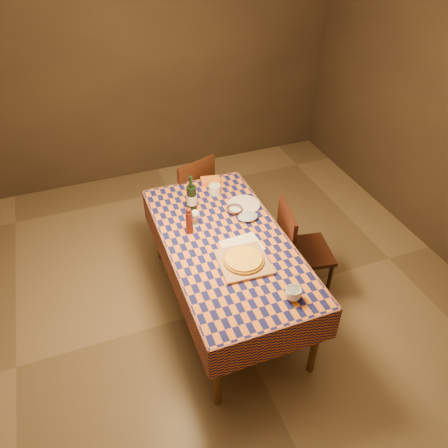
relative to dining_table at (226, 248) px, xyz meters
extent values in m
plane|color=brown|center=(0.00, 0.00, -0.69)|extent=(5.00, 5.00, 0.00)
cube|color=#34271D|center=(0.00, 2.50, 0.66)|extent=(4.50, 0.10, 2.70)
cylinder|color=brown|center=(-0.38, -0.83, -0.32)|extent=(0.06, 0.06, 0.75)
cylinder|color=brown|center=(0.38, -0.83, -0.32)|extent=(0.06, 0.06, 0.75)
cylinder|color=brown|center=(-0.38, 0.83, -0.32)|extent=(0.06, 0.06, 0.75)
cylinder|color=brown|center=(0.38, 0.83, -0.32)|extent=(0.06, 0.06, 0.75)
cube|color=brown|center=(0.00, 0.00, 0.05)|extent=(0.90, 1.80, 0.03)
cube|color=brown|center=(0.00, 0.00, 0.07)|extent=(0.92, 1.82, 0.02)
cube|color=brown|center=(0.00, -0.92, -0.07)|extent=(0.94, 0.01, 0.30)
cube|color=brown|center=(0.00, 0.92, -0.07)|extent=(0.94, 0.01, 0.30)
cube|color=brown|center=(-0.47, 0.00, -0.07)|extent=(0.01, 1.84, 0.30)
cube|color=brown|center=(0.47, 0.00, -0.07)|extent=(0.01, 1.84, 0.30)
cube|color=#AC8051|center=(0.03, -0.28, 0.09)|extent=(0.38, 0.38, 0.02)
cylinder|color=#A3621B|center=(0.03, -0.28, 0.11)|extent=(0.39, 0.39, 0.02)
cylinder|color=gold|center=(0.03, -0.28, 0.12)|extent=(0.35, 0.35, 0.01)
cylinder|color=#4F1712|center=(-0.23, 0.20, 0.17)|extent=(0.06, 0.06, 0.20)
sphere|color=#4F1712|center=(-0.23, 0.20, 0.29)|extent=(0.04, 0.04, 0.04)
imported|color=#573D49|center=(0.20, 0.33, 0.10)|extent=(0.17, 0.17, 0.04)
cylinder|color=silver|center=(-0.16, 0.27, 0.08)|extent=(0.08, 0.08, 0.00)
cylinder|color=silver|center=(-0.16, 0.27, 0.12)|extent=(0.01, 0.01, 0.07)
sphere|color=silver|center=(-0.16, 0.27, 0.19)|extent=(0.07, 0.07, 0.07)
ellipsoid|color=#3A0609|center=(-0.16, 0.27, 0.18)|extent=(0.05, 0.05, 0.03)
cylinder|color=black|center=(-0.13, 0.47, 0.20)|extent=(0.10, 0.10, 0.24)
cylinder|color=black|center=(-0.13, 0.47, 0.37)|extent=(0.04, 0.04, 0.10)
cylinder|color=beige|center=(-0.13, 0.47, 0.20)|extent=(0.11, 0.11, 0.09)
cylinder|color=silver|center=(0.14, 0.65, 0.12)|extent=(0.13, 0.13, 0.09)
cube|color=orange|center=(0.16, 0.82, 0.10)|extent=(0.19, 0.15, 0.04)
cylinder|color=silver|center=(0.31, 0.38, 0.08)|extent=(0.34, 0.34, 0.02)
imported|color=white|center=(0.21, -0.72, 0.12)|extent=(0.15, 0.15, 0.09)
cube|color=white|center=(0.09, -0.10, 0.08)|extent=(0.31, 0.24, 0.00)
ellipsoid|color=#9AA9C5|center=(0.27, 0.19, 0.10)|extent=(0.20, 0.17, 0.05)
cube|color=black|center=(0.01, 1.16, -0.24)|extent=(0.54, 0.54, 0.04)
cube|color=black|center=(0.07, 0.97, 0.01)|extent=(0.41, 0.17, 0.46)
cylinder|color=black|center=(0.11, 1.39, -0.48)|extent=(0.04, 0.04, 0.43)
cylinder|color=black|center=(-0.22, 1.27, -0.48)|extent=(0.04, 0.04, 0.43)
cylinder|color=black|center=(0.23, 1.05, -0.48)|extent=(0.04, 0.04, 0.43)
cylinder|color=black|center=(-0.10, 0.93, -0.48)|extent=(0.04, 0.04, 0.43)
cube|color=black|center=(0.73, -0.04, -0.24)|extent=(0.49, 0.49, 0.04)
cube|color=black|center=(0.53, 0.00, 0.01)|extent=(0.11, 0.42, 0.46)
cylinder|color=black|center=(0.87, -0.25, -0.48)|extent=(0.04, 0.04, 0.43)
cylinder|color=black|center=(0.94, 0.11, -0.48)|extent=(0.04, 0.04, 0.43)
cylinder|color=black|center=(0.52, -0.18, -0.48)|extent=(0.04, 0.04, 0.43)
cylinder|color=black|center=(0.58, 0.17, -0.48)|extent=(0.04, 0.04, 0.43)
camera|label=1|loc=(-0.93, -2.42, 2.30)|focal=35.00mm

